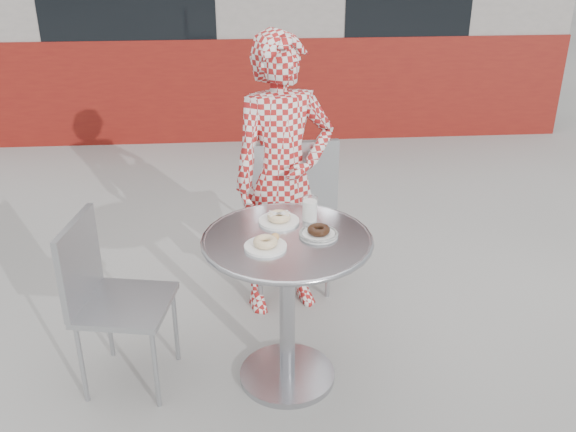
{
  "coord_description": "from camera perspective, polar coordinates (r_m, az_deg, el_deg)",
  "views": [
    {
      "loc": [
        -0.21,
        -2.53,
        2.08
      ],
      "look_at": [
        -0.01,
        0.05,
        0.84
      ],
      "focal_mm": 40.0,
      "sensor_mm": 36.0,
      "label": 1
    }
  ],
  "objects": [
    {
      "name": "bistro_table",
      "position": [
        2.92,
        -0.07,
        -5.24
      ],
      "size": [
        0.77,
        0.77,
        0.78
      ],
      "rotation": [
        0.0,
        0.0,
        0.14
      ],
      "color": "#BBBBC0",
      "rests_on": "ground"
    },
    {
      "name": "seated_person",
      "position": [
        3.45,
        -0.45,
        3.34
      ],
      "size": [
        0.65,
        0.52,
        1.56
      ],
      "primitive_type": "imported",
      "rotation": [
        0.0,
        0.0,
        0.28
      ],
      "color": "maroon",
      "rests_on": "ground"
    },
    {
      "name": "milk_cup",
      "position": [
        2.98,
        1.94,
        0.6
      ],
      "size": [
        0.07,
        0.07,
        0.12
      ],
      "rotation": [
        0.0,
        0.0,
        0.18
      ],
      "color": "white",
      "rests_on": "bistro_table"
    },
    {
      "name": "ground",
      "position": [
        3.28,
        0.26,
        -13.8
      ],
      "size": [
        60.0,
        60.0,
        0.0
      ],
      "primitive_type": "plane",
      "color": "#A6A49E",
      "rests_on": "ground"
    },
    {
      "name": "chair_left",
      "position": [
        3.19,
        -14.13,
        -10.19
      ],
      "size": [
        0.47,
        0.47,
        0.85
      ],
      "rotation": [
        0.0,
        0.0,
        1.39
      ],
      "color": "#A3A5AA",
      "rests_on": "ground"
    },
    {
      "name": "plate_checker",
      "position": [
        2.85,
        2.74,
        -1.49
      ],
      "size": [
        0.18,
        0.18,
        0.05
      ],
      "rotation": [
        0.0,
        0.0,
        0.43
      ],
      "color": "white",
      "rests_on": "bistro_table"
    },
    {
      "name": "plate_near",
      "position": [
        2.74,
        -1.97,
        -2.48
      ],
      "size": [
        0.18,
        0.18,
        0.05
      ],
      "rotation": [
        0.0,
        0.0,
        0.38
      ],
      "color": "white",
      "rests_on": "bistro_table"
    },
    {
      "name": "plate_far",
      "position": [
        2.96,
        -0.81,
        -0.24
      ],
      "size": [
        0.19,
        0.19,
        0.05
      ],
      "rotation": [
        0.0,
        0.0,
        -0.0
      ],
      "color": "white",
      "rests_on": "bistro_table"
    },
    {
      "name": "chair_far",
      "position": [
        3.82,
        -0.05,
        -2.18
      ],
      "size": [
        0.53,
        0.53,
        0.99
      ],
      "rotation": [
        0.0,
        0.0,
        3.28
      ],
      "color": "#A3A5AA",
      "rests_on": "ground"
    }
  ]
}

